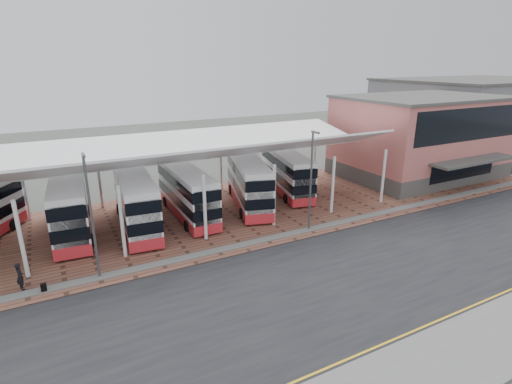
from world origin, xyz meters
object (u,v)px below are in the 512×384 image
(bus_2, at_px, (136,201))
(bus_5, at_px, (287,173))
(bus_4, at_px, (248,182))
(pedestrian, at_px, (20,277))
(bus_3, at_px, (187,193))
(terminal, at_px, (421,136))
(bus_1, at_px, (70,206))

(bus_2, height_order, bus_5, bus_2)
(bus_4, relative_size, bus_5, 1.05)
(bus_4, bearing_deg, bus_5, 32.89)
(bus_4, relative_size, pedestrian, 6.38)
(pedestrian, bearing_deg, bus_3, -82.88)
(bus_3, relative_size, bus_4, 0.93)
(terminal, distance_m, bus_3, 28.75)
(bus_3, xyz_separation_m, bus_5, (11.15, 1.57, 0.00))
(bus_1, xyz_separation_m, bus_4, (15.19, -0.85, -0.01))
(bus_2, distance_m, pedestrian, 10.52)
(bus_5, bearing_deg, bus_3, -159.12)
(bus_2, xyz_separation_m, bus_5, (15.58, 1.91, -0.10))
(terminal, height_order, bus_4, terminal)
(bus_1, bearing_deg, pedestrian, -109.87)
(bus_3, bearing_deg, bus_5, 8.63)
(bus_5, bearing_deg, bus_2, -160.14)
(bus_4, bearing_deg, pedestrian, -143.48)
(bus_4, bearing_deg, bus_1, -166.81)
(terminal, distance_m, bus_4, 22.80)
(bus_4, bearing_deg, bus_3, -163.26)
(terminal, bearing_deg, pedestrian, -170.44)
(pedestrian, bearing_deg, bus_5, -91.76)
(bus_4, height_order, pedestrian, bus_4)
(bus_2, xyz_separation_m, bus_4, (10.41, 0.38, 0.01))
(terminal, xyz_separation_m, bus_4, (-22.67, -0.13, -2.41))
(terminal, xyz_separation_m, bus_5, (-17.50, 1.40, -2.51))
(bus_1, relative_size, pedestrian, 6.34)
(bus_1, height_order, bus_4, bus_1)
(bus_4, distance_m, bus_5, 5.40)
(pedestrian, bearing_deg, bus_1, -45.17)
(terminal, xyz_separation_m, pedestrian, (-41.28, -6.95, -3.74))
(bus_5, bearing_deg, bus_1, -165.21)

